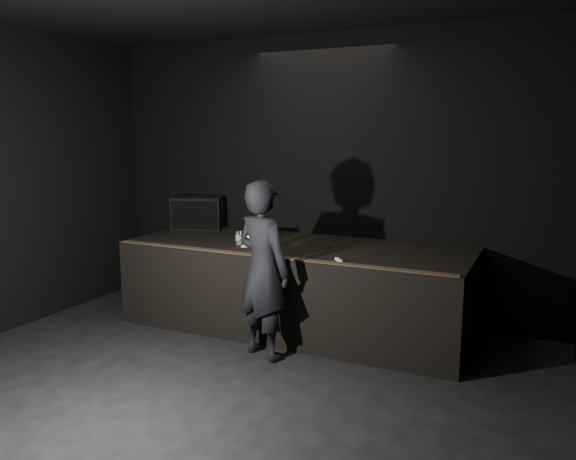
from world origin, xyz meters
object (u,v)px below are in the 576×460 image
at_px(beer_can, 238,238).
at_px(person, 263,270).
at_px(stage_riser, 296,286).
at_px(laptop, 256,241).
at_px(stage_monitor, 198,213).

distance_m(beer_can, person, 0.95).
bearing_deg(stage_riser, laptop, -152.35).
xyz_separation_m(stage_monitor, beer_can, (1.06, -0.73, -0.14)).
xyz_separation_m(stage_monitor, person, (1.73, -1.38, -0.30)).
distance_m(laptop, beer_can, 0.20).
height_order(stage_riser, person, person).
height_order(laptop, beer_can, laptop).
height_order(stage_riser, laptop, laptop).
relative_size(stage_monitor, laptop, 2.18).
relative_size(stage_riser, laptop, 11.22).
distance_m(laptop, person, 0.88).
bearing_deg(beer_can, stage_monitor, 145.38).
height_order(laptop, person, person).
height_order(beer_can, person, person).
xyz_separation_m(stage_riser, person, (0.06, -0.95, 0.42)).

